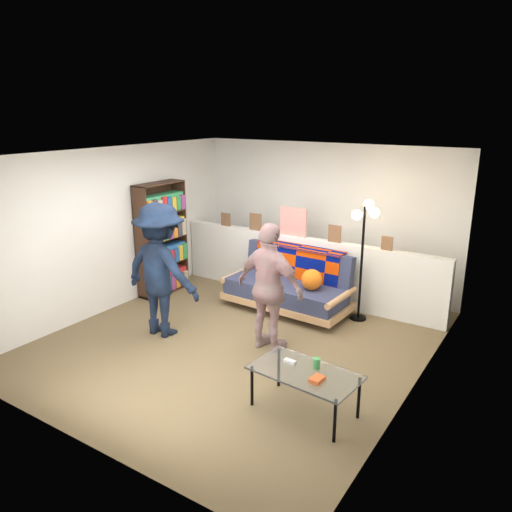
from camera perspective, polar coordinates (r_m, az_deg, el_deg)
The scene contains 10 objects.
ground at distance 6.65m, azimuth -1.90°, elevation -9.55°, with size 5.00×5.00×0.00m, color brown.
room_shell at distance 6.48m, azimuth 0.34°, elevation 5.42°, with size 4.60×5.05×2.45m.
half_wall_ledge at distance 7.90m, azimuth 5.51°, elevation -1.39°, with size 4.45×0.15×1.00m, color silver.
ledge_decor at distance 7.80m, azimuth 4.11°, elevation 3.58°, with size 2.97×0.02×0.45m.
futon_sofa at distance 7.49m, azimuth 3.89°, elevation -3.35°, with size 1.93×1.00×0.81m.
bookshelf at distance 8.19m, azimuth -10.72°, elevation 1.55°, with size 0.30×0.90×1.81m.
coffee_table at distance 5.05m, azimuth 5.68°, elevation -13.31°, with size 1.11×0.68×0.55m.
floor_lamp at distance 7.05m, azimuth 12.28°, elevation 2.20°, with size 0.40×0.32×1.72m.
person_left at distance 6.63m, azimuth -10.83°, elevation -1.61°, with size 1.15×0.66×1.78m, color black.
person_right at distance 6.10m, azimuth 1.59°, elevation -3.67°, with size 0.95×0.40×1.63m, color #D58A90.
Camera 1 is at (3.41, -4.89, 2.92)m, focal length 35.00 mm.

